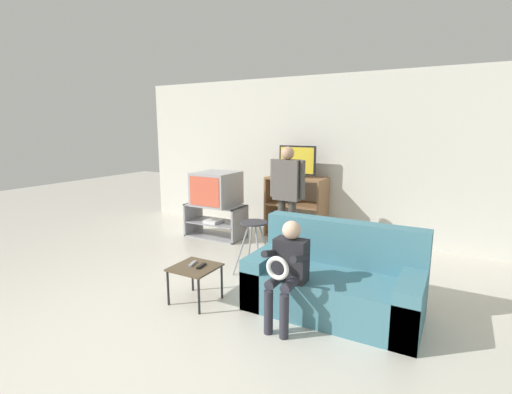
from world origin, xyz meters
TOP-DOWN VIEW (x-y plane):
  - ground_plane at (0.00, 0.00)m, footprint 18.00×18.00m
  - wall_back at (0.00, 3.84)m, footprint 6.40×0.06m
  - tv_stand at (-1.09, 2.85)m, footprint 0.97×0.49m
  - television_main at (-1.07, 2.85)m, footprint 0.63×0.66m
  - media_shelf at (0.05, 3.51)m, footprint 0.94×0.51m
  - television_flat at (0.05, 3.52)m, footprint 0.62×0.20m
  - folding_stool at (0.22, 1.79)m, footprint 0.42×0.37m
  - snack_table at (0.07, 0.84)m, footprint 0.44×0.44m
  - remote_control_black at (0.13, 0.86)m, footprint 0.05×0.15m
  - remote_control_white at (0.01, 0.87)m, footprint 0.07×0.15m
  - couch at (1.37, 1.36)m, footprint 1.63×0.81m
  - person_standing_adult at (0.22, 2.77)m, footprint 0.53×0.20m
  - person_seated_child at (1.08, 0.89)m, footprint 0.33×0.43m

SIDE VIEW (x-z plane):
  - ground_plane at x=0.00m, z-range 0.00..0.00m
  - tv_stand at x=-1.09m, z-range 0.00..0.54m
  - couch at x=1.37m, z-range -0.14..0.71m
  - snack_table at x=0.07m, z-range 0.15..0.53m
  - remote_control_black at x=0.13m, z-range 0.38..0.40m
  - remote_control_white at x=0.01m, z-range 0.38..0.40m
  - media_shelf at x=0.05m, z-range 0.01..1.00m
  - folding_stool at x=0.22m, z-range 0.19..0.86m
  - person_seated_child at x=1.08m, z-range 0.08..1.05m
  - television_main at x=-1.07m, z-range 0.54..1.07m
  - person_standing_adult at x=0.22m, z-range 0.16..1.68m
  - television_flat at x=0.05m, z-range 0.98..1.48m
  - wall_back at x=0.00m, z-range 0.00..2.60m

